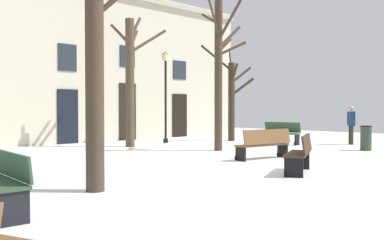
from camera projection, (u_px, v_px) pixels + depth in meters
The scene contains 13 objects.
ground_plane at pixel (244, 166), 11.64m from camera, with size 35.68×35.68×0.00m, color white.
building_facade at pixel (61, 59), 18.86m from camera, with size 22.30×0.60×7.29m.
tree_left_of_center at pixel (131, 78), 17.38m from camera, with size 2.10×1.33×5.36m.
tree_near_facade at pixel (93, 27), 7.99m from camera, with size 1.64×2.18×5.75m.
tree_right_of_center at pixel (219, 69), 15.81m from camera, with size 2.53×2.27×5.48m.
tree_foreground at pixel (232, 96), 20.59m from camera, with size 2.15×1.80×4.59m.
streetlamp at pixel (166, 87), 19.32m from camera, with size 0.30×0.30×4.11m.
litter_bin at pixel (366, 138), 15.85m from camera, with size 0.42×0.42×0.91m.
bench_far_corner at pixel (2, 183), 6.24m from camera, with size 0.61×1.59×0.91m.
bench_facing_shops at pixel (264, 144), 13.11m from camera, with size 1.96×0.78×0.92m.
bench_back_to_back_left at pixel (281, 133), 18.70m from camera, with size 0.64×1.75×0.96m.
bench_near_lamp at pixel (300, 154), 10.28m from camera, with size 1.63×1.11×0.93m.
person_strolling at pixel (351, 123), 18.52m from camera, with size 0.42×0.43×1.67m.
Camera 1 is at (-9.10, -7.33, 1.54)m, focal length 40.41 mm.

